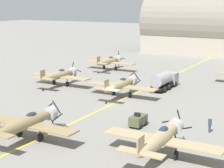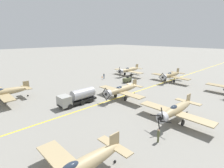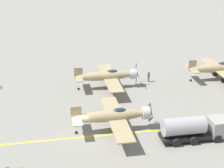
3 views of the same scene
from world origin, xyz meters
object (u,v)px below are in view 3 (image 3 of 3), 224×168
Objects in this scene: airplane_far_left at (218,68)px; fuel_tanker at (195,128)px; airplane_mid_left at (108,76)px; airplane_mid_center at (113,116)px; ground_crew_walking at (149,76)px.

fuel_tanker is (17.54, -11.17, -0.50)m from airplane_far_left.
airplane_far_left reaches higher than airplane_mid_left.
fuel_tanker is (17.31, 7.22, -0.50)m from airplane_mid_left.
airplane_mid_left is (0.23, -18.39, 0.00)m from airplane_far_left.
airplane_mid_left is (-13.46, 1.65, 0.00)m from airplane_mid_center.
fuel_tanker is 18.61m from ground_crew_walking.
airplane_mid_center is at bearing -113.47° from fuel_tanker.
airplane_far_left is (-13.69, 20.04, 0.00)m from airplane_mid_center.
ground_crew_walking is at bearing -179.24° from fuel_tanker.
fuel_tanker is at bearing 54.63° from airplane_mid_center.
airplane_mid_left reaches higher than fuel_tanker.
ground_crew_walking is (-1.06, -11.42, -1.02)m from airplane_far_left.
airplane_far_left is 20.80m from fuel_tanker.
airplane_mid_left reaches higher than airplane_mid_center.
fuel_tanker reaches higher than ground_crew_walking.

